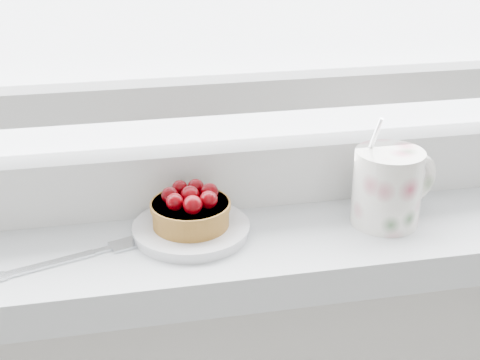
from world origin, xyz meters
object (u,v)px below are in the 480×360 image
object	(u,v)px
saucer	(191,230)
fork	(79,256)
raspberry_tart	(191,209)
floral_mug	(389,185)

from	to	relation	value
saucer	fork	distance (m)	0.12
raspberry_tart	fork	world-z (taller)	raspberry_tart
saucer	raspberry_tart	size ratio (longest dim) A/B	1.48
raspberry_tart	fork	size ratio (longest dim) A/B	0.47
floral_mug	fork	bearing A→B (deg)	-177.92
floral_mug	fork	distance (m)	0.33
saucer	floral_mug	size ratio (longest dim) A/B	1.04
fork	saucer	bearing A→B (deg)	11.95
saucer	fork	bearing A→B (deg)	-168.05
raspberry_tart	saucer	bearing A→B (deg)	137.86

